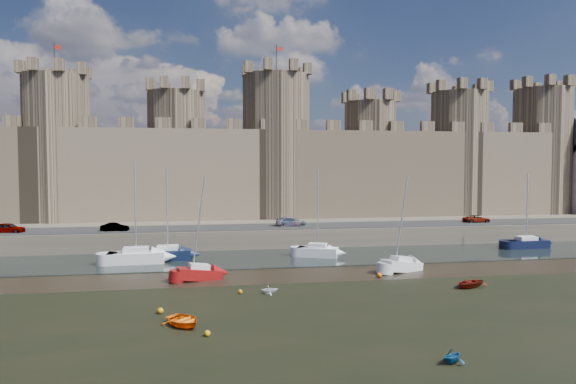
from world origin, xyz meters
name	(u,v)px	position (x,y,z in m)	size (l,w,h in m)	color
ground	(345,317)	(0.00, 0.00, 0.00)	(160.00, 160.00, 0.00)	black
seaweed_patch	(372,346)	(0.00, -6.00, 0.01)	(70.00, 34.00, 0.01)	black
water_channel	(289,257)	(0.00, 24.00, 0.04)	(160.00, 12.00, 0.08)	black
quay	(257,217)	(0.00, 60.00, 1.25)	(160.00, 60.00, 2.50)	#4C443A
road	(277,226)	(0.00, 34.00, 2.55)	(160.00, 7.00, 0.10)	black
castle	(261,161)	(-0.64, 48.00, 11.67)	(108.50, 11.00, 29.00)	#42382B
car_0	(9,228)	(-33.92, 33.01, 3.16)	(1.55, 3.85, 1.31)	gray
car_1	(115,227)	(-21.12, 32.39, 3.07)	(1.20, 3.43, 1.13)	gray
car_2	(291,222)	(2.04, 34.05, 3.14)	(1.80, 4.43, 1.28)	gray
car_3	(477,219)	(29.71, 34.02, 3.05)	(1.81, 3.93, 1.09)	gray
sailboat_0	(136,256)	(-17.39, 23.09, 0.87)	(6.19, 2.59, 11.42)	silver
sailboat_1	(168,253)	(-14.06, 24.66, 0.83)	(5.36, 2.27, 10.59)	black
sailboat_2	(318,251)	(3.39, 23.69, 0.82)	(5.10, 3.60, 10.27)	white
sailboat_3	(526,243)	(31.95, 25.52, 0.76)	(5.65, 2.39, 9.77)	black
sailboat_4	(199,272)	(-10.43, 13.89, 0.73)	(4.49, 2.70, 9.83)	maroon
sailboat_5	(401,264)	(10.16, 14.50, 0.71)	(4.89, 3.43, 9.84)	silver
dinghy_0	(183,321)	(-11.43, -0.28, 0.34)	(2.37, 0.69, 3.31)	orange
dinghy_1	(452,356)	(3.48, -9.42, 0.40)	(1.32, 0.81, 1.53)	navy
dinghy_3	(269,290)	(-4.53, 7.43, 0.38)	(1.26, 0.77, 1.46)	white
dinghy_4	(469,284)	(13.47, 6.87, 0.34)	(2.36, 0.68, 3.31)	maroon
buoy_0	(160,311)	(-13.21, 3.01, 0.23)	(0.46, 0.46, 0.46)	orange
buoy_1	(240,292)	(-6.96, 7.93, 0.19)	(0.38, 0.38, 0.38)	#D07109
buoy_3	(379,275)	(6.90, 12.00, 0.25)	(0.50, 0.50, 0.50)	#DD6109
buoy_4	(207,333)	(-9.84, -2.63, 0.20)	(0.40, 0.40, 0.40)	#D39709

